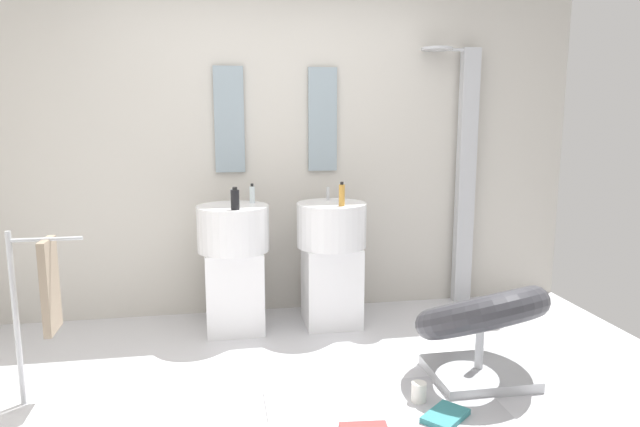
{
  "coord_description": "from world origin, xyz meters",
  "views": [
    {
      "loc": [
        -0.44,
        -2.76,
        1.53
      ],
      "look_at": [
        0.15,
        0.55,
        0.95
      ],
      "focal_mm": 31.88,
      "sensor_mm": 36.0,
      "label": 1
    }
  ],
  "objects_px": {
    "soap_bottle_clear": "(252,194)",
    "towel_rack": "(44,290)",
    "pedestal_sink_left": "(234,261)",
    "lounge_chair": "(481,321)",
    "coffee_mug": "(419,392)",
    "shower_column": "(464,172)",
    "pedestal_sink_right": "(331,257)",
    "magazine_teal": "(445,416)",
    "soap_bottle_black": "(235,199)",
    "soap_bottle_amber": "(342,195)"
  },
  "relations": [
    {
      "from": "magazine_teal",
      "to": "soap_bottle_black",
      "type": "height_order",
      "value": "soap_bottle_black"
    },
    {
      "from": "pedestal_sink_left",
      "to": "shower_column",
      "type": "height_order",
      "value": "shower_column"
    },
    {
      "from": "magazine_teal",
      "to": "soap_bottle_clear",
      "type": "height_order",
      "value": "soap_bottle_clear"
    },
    {
      "from": "pedestal_sink_right",
      "to": "lounge_chair",
      "type": "distance_m",
      "value": 1.25
    },
    {
      "from": "towel_rack",
      "to": "coffee_mug",
      "type": "relative_size",
      "value": 9.07
    },
    {
      "from": "pedestal_sink_right",
      "to": "coffee_mug",
      "type": "height_order",
      "value": "pedestal_sink_right"
    },
    {
      "from": "shower_column",
      "to": "soap_bottle_amber",
      "type": "bearing_deg",
      "value": -157.46
    },
    {
      "from": "towel_rack",
      "to": "soap_bottle_black",
      "type": "xyz_separation_m",
      "value": [
        1.02,
        0.72,
        0.35
      ]
    },
    {
      "from": "soap_bottle_black",
      "to": "soap_bottle_clear",
      "type": "bearing_deg",
      "value": 64.53
    },
    {
      "from": "soap_bottle_amber",
      "to": "coffee_mug",
      "type": "bearing_deg",
      "value": -80.44
    },
    {
      "from": "lounge_chair",
      "to": "coffee_mug",
      "type": "relative_size",
      "value": 9.69
    },
    {
      "from": "magazine_teal",
      "to": "soap_bottle_amber",
      "type": "bearing_deg",
      "value": 61.36
    },
    {
      "from": "lounge_chair",
      "to": "coffee_mug",
      "type": "distance_m",
      "value": 0.58
    },
    {
      "from": "soap_bottle_black",
      "to": "soap_bottle_amber",
      "type": "xyz_separation_m",
      "value": [
        0.74,
        0.03,
        0.01
      ]
    },
    {
      "from": "towel_rack",
      "to": "soap_bottle_clear",
      "type": "relative_size",
      "value": 6.74
    },
    {
      "from": "pedestal_sink_left",
      "to": "towel_rack",
      "type": "xyz_separation_m",
      "value": [
        -1.01,
        -0.9,
        0.12
      ]
    },
    {
      "from": "pedestal_sink_left",
      "to": "towel_rack",
      "type": "distance_m",
      "value": 1.35
    },
    {
      "from": "pedestal_sink_right",
      "to": "towel_rack",
      "type": "distance_m",
      "value": 1.94
    },
    {
      "from": "lounge_chair",
      "to": "towel_rack",
      "type": "bearing_deg",
      "value": 176.64
    },
    {
      "from": "pedestal_sink_right",
      "to": "towel_rack",
      "type": "xyz_separation_m",
      "value": [
        -1.72,
        -0.9,
        0.12
      ]
    },
    {
      "from": "pedestal_sink_left",
      "to": "soap_bottle_black",
      "type": "height_order",
      "value": "soap_bottle_black"
    },
    {
      "from": "lounge_chair",
      "to": "coffee_mug",
      "type": "bearing_deg",
      "value": -153.59
    },
    {
      "from": "pedestal_sink_right",
      "to": "lounge_chair",
      "type": "bearing_deg",
      "value": -56.71
    },
    {
      "from": "pedestal_sink_left",
      "to": "lounge_chair",
      "type": "distance_m",
      "value": 1.74
    },
    {
      "from": "towel_rack",
      "to": "soap_bottle_amber",
      "type": "xyz_separation_m",
      "value": [
        1.76,
        0.75,
        0.36
      ]
    },
    {
      "from": "shower_column",
      "to": "soap_bottle_amber",
      "type": "distance_m",
      "value": 1.2
    },
    {
      "from": "shower_column",
      "to": "coffee_mug",
      "type": "xyz_separation_m",
      "value": [
        -0.92,
        -1.58,
        -1.02
      ]
    },
    {
      "from": "soap_bottle_clear",
      "to": "towel_rack",
      "type": "bearing_deg",
      "value": -139.14
    },
    {
      "from": "lounge_chair",
      "to": "magazine_teal",
      "type": "distance_m",
      "value": 0.65
    },
    {
      "from": "pedestal_sink_right",
      "to": "soap_bottle_black",
      "type": "bearing_deg",
      "value": -166.0
    },
    {
      "from": "soap_bottle_amber",
      "to": "soap_bottle_clear",
      "type": "relative_size",
      "value": 1.2
    },
    {
      "from": "pedestal_sink_right",
      "to": "soap_bottle_amber",
      "type": "xyz_separation_m",
      "value": [
        0.04,
        -0.14,
        0.48
      ]
    },
    {
      "from": "soap_bottle_amber",
      "to": "soap_bottle_clear",
      "type": "xyz_separation_m",
      "value": [
        -0.61,
        0.24,
        -0.01
      ]
    },
    {
      "from": "towel_rack",
      "to": "soap_bottle_black",
      "type": "distance_m",
      "value": 1.3
    },
    {
      "from": "pedestal_sink_left",
      "to": "soap_bottle_clear",
      "type": "xyz_separation_m",
      "value": [
        0.14,
        0.1,
        0.47
      ]
    },
    {
      "from": "coffee_mug",
      "to": "lounge_chair",
      "type": "bearing_deg",
      "value": 26.41
    },
    {
      "from": "towel_rack",
      "to": "magazine_teal",
      "type": "xyz_separation_m",
      "value": [
        2.02,
        -0.56,
        -0.6
      ]
    },
    {
      "from": "coffee_mug",
      "to": "soap_bottle_amber",
      "type": "distance_m",
      "value": 1.46
    },
    {
      "from": "lounge_chair",
      "to": "soap_bottle_black",
      "type": "height_order",
      "value": "soap_bottle_black"
    },
    {
      "from": "pedestal_sink_left",
      "to": "pedestal_sink_right",
      "type": "bearing_deg",
      "value": 0.0
    },
    {
      "from": "lounge_chair",
      "to": "soap_bottle_clear",
      "type": "height_order",
      "value": "soap_bottle_clear"
    },
    {
      "from": "pedestal_sink_left",
      "to": "soap_bottle_black",
      "type": "relative_size",
      "value": 6.57
    },
    {
      "from": "pedestal_sink_right",
      "to": "towel_rack",
      "type": "height_order",
      "value": "pedestal_sink_right"
    },
    {
      "from": "soap_bottle_amber",
      "to": "lounge_chair",
      "type": "bearing_deg",
      "value": -54.47
    },
    {
      "from": "magazine_teal",
      "to": "coffee_mug",
      "type": "bearing_deg",
      "value": 70.03
    },
    {
      "from": "soap_bottle_black",
      "to": "towel_rack",
      "type": "bearing_deg",
      "value": -144.73
    },
    {
      "from": "coffee_mug",
      "to": "soap_bottle_amber",
      "type": "relative_size",
      "value": 0.62
    },
    {
      "from": "pedestal_sink_left",
      "to": "shower_column",
      "type": "distance_m",
      "value": 1.97
    },
    {
      "from": "pedestal_sink_right",
      "to": "coffee_mug",
      "type": "bearing_deg",
      "value": -79.61
    },
    {
      "from": "shower_column",
      "to": "soap_bottle_clear",
      "type": "bearing_deg",
      "value": -172.84
    }
  ]
}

